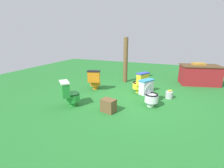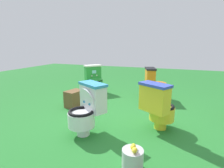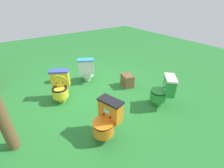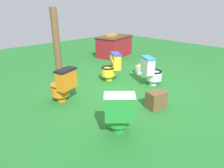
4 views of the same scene
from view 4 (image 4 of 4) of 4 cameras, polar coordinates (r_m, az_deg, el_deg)
ground at (r=4.73m, az=3.59°, el=-1.24°), size 14.00×14.00×0.00m
toilet_orange at (r=4.05m, az=-14.12°, el=-0.34°), size 0.53×0.59×0.73m
toilet_yellow at (r=5.13m, az=-0.12°, el=5.08°), size 0.63×0.60×0.73m
toilet_white at (r=4.88m, az=11.35°, el=3.75°), size 0.63×0.59×0.73m
toilet_green at (r=2.95m, az=2.02°, el=-8.39°), size 0.63×0.63×0.73m
vendor_table at (r=7.79m, az=0.69°, el=11.04°), size 1.62×1.17×0.85m
wooden_post at (r=5.43m, az=-15.84°, el=11.09°), size 0.18×0.18×1.83m
small_crate at (r=3.87m, az=12.76°, el=-4.54°), size 0.40×0.33×0.34m
lemon_bucket at (r=5.79m, az=7.80°, el=4.20°), size 0.22×0.22×0.28m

